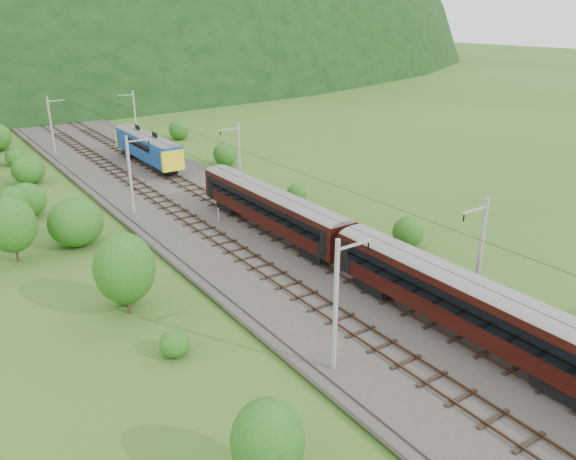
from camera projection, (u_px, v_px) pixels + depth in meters
ground at (409, 339)px, 35.63m from camera, size 600.00×600.00×0.00m
railbed at (314, 279)px, 43.24m from camera, size 14.00×220.00×0.30m
track_left at (289, 285)px, 41.89m from camera, size 2.40×220.00×0.27m
track_right at (338, 269)px, 44.43m from camera, size 2.40×220.00×0.27m
catenary_left at (131, 174)px, 55.28m from camera, size 2.54×192.28×8.00m
catenary_right at (239, 157)px, 61.77m from camera, size 2.54×192.28×8.00m
overhead_wires at (316, 193)px, 40.72m from camera, size 4.83×198.00×0.03m
hazard_post_near at (219, 214)px, 54.76m from camera, size 0.14×0.14×1.33m
hazard_post_far at (127, 157)px, 76.36m from camera, size 0.15×0.15×1.41m
signal at (130, 180)px, 63.95m from camera, size 0.24×0.24×2.14m
vegetation_left at (56, 217)px, 49.78m from camera, size 11.60×146.10×6.57m
vegetation_right at (411, 226)px, 50.64m from camera, size 6.82×104.00×3.13m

